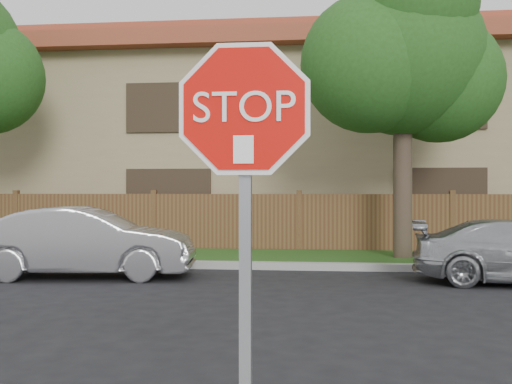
# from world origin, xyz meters

# --- Properties ---
(far_curb) EXTENTS (70.00, 0.30, 0.15)m
(far_curb) POSITION_xyz_m (0.00, 8.15, 0.07)
(far_curb) COLOR gray
(far_curb) RESTS_ON ground
(grass_strip) EXTENTS (70.00, 3.00, 0.12)m
(grass_strip) POSITION_xyz_m (0.00, 9.80, 0.06)
(grass_strip) COLOR #1E4714
(grass_strip) RESTS_ON ground
(fence) EXTENTS (70.00, 0.12, 1.60)m
(fence) POSITION_xyz_m (0.00, 11.40, 0.80)
(fence) COLOR #502F1C
(fence) RESTS_ON ground
(apartment_building) EXTENTS (35.20, 9.20, 7.20)m
(apartment_building) POSITION_xyz_m (0.00, 17.00, 3.53)
(apartment_building) COLOR #99855F
(apartment_building) RESTS_ON ground
(tree_mid) EXTENTS (4.80, 3.90, 7.35)m
(tree_mid) POSITION_xyz_m (2.52, 9.57, 4.87)
(tree_mid) COLOR #382B21
(tree_mid) RESTS_ON ground
(stop_sign) EXTENTS (1.01, 0.13, 2.55)m
(stop_sign) POSITION_xyz_m (0.16, -1.48, 1.83)
(stop_sign) COLOR gray
(stop_sign) RESTS_ON sidewalk_near
(sedan_left) EXTENTS (4.31, 1.92, 1.38)m
(sedan_left) POSITION_xyz_m (-3.98, 6.53, 0.69)
(sedan_left) COLOR #A09FA3
(sedan_left) RESTS_ON ground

